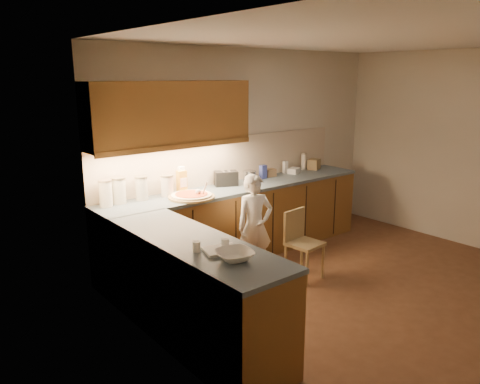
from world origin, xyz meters
The scene contains 24 objects.
room centered at (0.00, 0.00, 1.68)m, with size 4.54×4.50×2.62m.
l_counter centered at (-0.92, 1.25, 0.46)m, with size 3.77×2.62×0.92m.
backsplash centered at (-0.38, 1.99, 1.21)m, with size 3.75×0.02×0.58m, color beige.
upper_cabinets centered at (-1.27, 1.82, 1.85)m, with size 1.95×0.36×0.73m.
pizza_on_board centered at (-1.19, 1.58, 0.94)m, with size 0.52×0.52×0.21m.
child centered at (-0.67, 1.10, 0.60)m, with size 0.44×0.29×1.20m, color white.
wooden_chair centered at (-0.28, 0.75, 0.45)m, with size 0.39×0.39×0.78m.
mixing_bowl centered at (-1.95, -0.14, 0.95)m, with size 0.28×0.28×0.07m, color white.
canister_a centered at (-2.08, 1.84, 1.06)m, with size 0.14×0.14×0.29m.
canister_b centered at (-1.92, 1.88, 1.06)m, with size 0.16×0.16×0.29m.
canister_c centered at (-1.66, 1.86, 1.05)m, with size 0.14×0.14×0.27m.
canister_d centered at (-1.36, 1.83, 1.04)m, with size 0.15×0.15×0.25m.
oil_jug centered at (-1.16, 1.84, 1.06)m, with size 0.11×0.08×0.32m.
toaster centered at (-0.52, 1.82, 1.01)m, with size 0.32×0.26×0.19m.
steel_pot centered at (-0.12, 1.85, 0.99)m, with size 0.17×0.17×0.13m.
blue_box centered at (0.11, 1.83, 1.01)m, with size 0.09×0.06×0.18m, color #33419B.
card_box_a centered at (0.27, 1.87, 0.97)m, with size 0.15×0.10×0.10m, color #A58158.
white_bottle centered at (0.59, 1.90, 1.01)m, with size 0.06×0.06×0.17m, color silver.
flat_pack centered at (0.68, 1.82, 0.96)m, with size 0.19×0.13×0.07m, color silver.
tall_jar centered at (0.97, 1.90, 1.04)m, with size 0.08×0.08×0.25m.
card_box_b centered at (1.12, 1.84, 0.99)m, with size 0.19×0.15×0.15m, color #977C51.
dough_cloth centered at (-1.92, 0.06, 0.93)m, with size 0.27×0.21×0.02m, color white.
spice_jar_a centered at (-2.08, 0.17, 0.96)m, with size 0.06×0.06×0.08m, color white.
spice_jar_b centered at (-1.87, 0.08, 0.96)m, with size 0.06×0.06×0.08m, color white.
Camera 1 is at (-3.98, -2.69, 2.25)m, focal length 35.00 mm.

